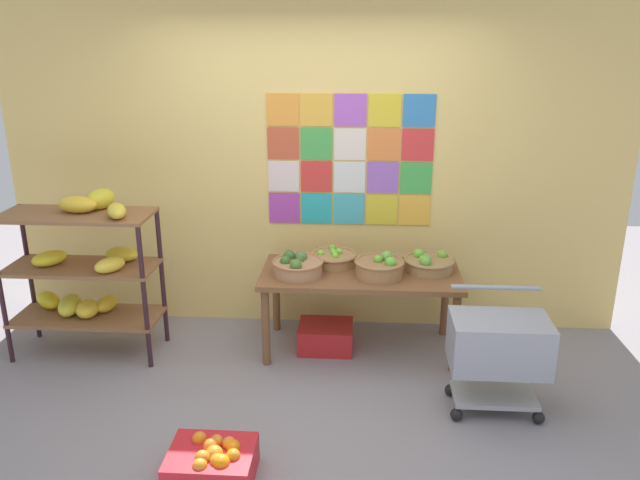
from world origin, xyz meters
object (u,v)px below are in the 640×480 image
at_px(fruit_basket_right, 380,267).
at_px(fruit_basket_centre, 297,266).
at_px(banana_shelf_unit, 84,265).
at_px(fruit_basket_back_left, 334,257).
at_px(shopping_cart, 498,347).
at_px(orange_crate_foreground, 212,463).
at_px(produce_crate_under_table, 326,336).
at_px(display_table, 360,281).
at_px(fruit_basket_back_right, 428,263).

height_order(fruit_basket_right, fruit_basket_centre, fruit_basket_right).
xyz_separation_m(banana_shelf_unit, fruit_basket_back_left, (1.85, 0.31, -0.01)).
height_order(fruit_basket_centre, shopping_cart, fruit_basket_centre).
distance_m(banana_shelf_unit, orange_crate_foreground, 1.99).
xyz_separation_m(banana_shelf_unit, fruit_basket_right, (2.20, 0.08, 0.01)).
distance_m(fruit_basket_right, orange_crate_foreground, 1.86).
relative_size(fruit_basket_back_left, produce_crate_under_table, 0.86).
relative_size(display_table, fruit_basket_right, 4.07).
bearing_deg(fruit_basket_centre, fruit_basket_right, 0.09).
bearing_deg(orange_crate_foreground, fruit_basket_back_right, 51.51).
xyz_separation_m(banana_shelf_unit, shopping_cart, (2.94, -0.61, -0.25)).
height_order(fruit_basket_back_right, orange_crate_foreground, fruit_basket_back_right).
height_order(banana_shelf_unit, fruit_basket_centre, banana_shelf_unit).
xyz_separation_m(fruit_basket_back_left, produce_crate_under_table, (-0.05, -0.16, -0.60)).
bearing_deg(orange_crate_foreground, fruit_basket_centre, 77.69).
relative_size(banana_shelf_unit, display_table, 0.84).
xyz_separation_m(fruit_basket_centre, produce_crate_under_table, (0.21, 0.07, -0.61)).
distance_m(display_table, produce_crate_under_table, 0.54).
relative_size(produce_crate_under_table, orange_crate_foreground, 0.89).
bearing_deg(produce_crate_under_table, display_table, 2.68).
bearing_deg(banana_shelf_unit, display_table, 4.49).
height_order(banana_shelf_unit, shopping_cart, banana_shelf_unit).
bearing_deg(orange_crate_foreground, display_table, 63.18).
relative_size(fruit_basket_back_right, fruit_basket_right, 1.04).
distance_m(produce_crate_under_table, orange_crate_foreground, 1.65).
distance_m(display_table, fruit_basket_back_left, 0.29).
height_order(display_table, shopping_cart, shopping_cart).
relative_size(display_table, produce_crate_under_table, 3.56).
bearing_deg(shopping_cart, fruit_basket_right, 128.81).
relative_size(produce_crate_under_table, shopping_cart, 0.53).
bearing_deg(fruit_basket_centre, produce_crate_under_table, 19.38).
height_order(fruit_basket_back_left, produce_crate_under_table, fruit_basket_back_left).
xyz_separation_m(display_table, fruit_basket_back_left, (-0.21, 0.15, 0.13)).
relative_size(display_table, fruit_basket_back_right, 3.90).
bearing_deg(fruit_basket_right, produce_crate_under_table, 169.71).
height_order(banana_shelf_unit, fruit_basket_back_right, banana_shelf_unit).
relative_size(display_table, fruit_basket_centre, 3.90).
bearing_deg(fruit_basket_centre, shopping_cart, -26.86).
bearing_deg(produce_crate_under_table, fruit_basket_back_right, 6.00).
xyz_separation_m(fruit_basket_back_left, fruit_basket_centre, (-0.26, -0.24, 0.02)).
relative_size(banana_shelf_unit, shopping_cart, 1.61).
bearing_deg(fruit_basket_back_right, orange_crate_foreground, -128.49).
bearing_deg(fruit_basket_back_left, orange_crate_foreground, -108.85).
relative_size(fruit_basket_back_right, orange_crate_foreground, 0.81).
height_order(fruit_basket_back_left, fruit_basket_right, fruit_basket_right).
xyz_separation_m(display_table, orange_crate_foreground, (-0.79, -1.57, -0.46)).
distance_m(fruit_basket_back_right, fruit_basket_right, 0.40).
bearing_deg(fruit_basket_centre, display_table, 10.35).
bearing_deg(shopping_cart, fruit_basket_back_left, 131.32).
xyz_separation_m(fruit_basket_back_left, shopping_cart, (1.09, -0.92, -0.24)).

